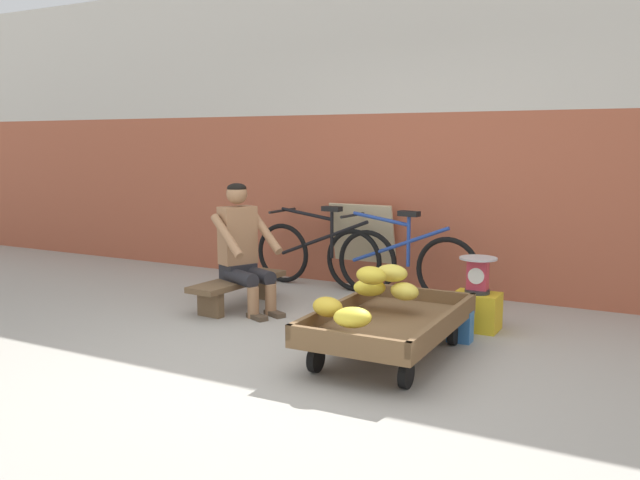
# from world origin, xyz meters

# --- Properties ---
(ground_plane) EXTENTS (80.00, 80.00, 0.00)m
(ground_plane) POSITION_xyz_m (0.00, 0.00, 0.00)
(ground_plane) COLOR #A39E93
(back_wall) EXTENTS (16.00, 0.30, 3.25)m
(back_wall) POSITION_xyz_m (0.00, 2.79, 1.63)
(back_wall) COLOR #A35138
(back_wall) RESTS_ON ground
(banana_cart) EXTENTS (0.85, 1.45, 0.36)m
(banana_cart) POSITION_xyz_m (0.51, 0.51, 0.24)
(banana_cart) COLOR brown
(banana_cart) RESTS_ON ground
(banana_pile) EXTENTS (0.58, 1.11, 0.26)m
(banana_pile) POSITION_xyz_m (0.38, 0.50, 0.47)
(banana_pile) COLOR yellow
(banana_pile) RESTS_ON banana_cart
(low_bench) EXTENTS (0.37, 1.12, 0.27)m
(low_bench) POSITION_xyz_m (-1.26, 1.21, 0.20)
(low_bench) COLOR brown
(low_bench) RESTS_ON ground
(vendor_seated) EXTENTS (0.74, 0.63, 1.14)m
(vendor_seated) POSITION_xyz_m (-1.18, 1.17, 0.57)
(vendor_seated) COLOR #9E704C
(vendor_seated) RESTS_ON ground
(plastic_crate) EXTENTS (0.36, 0.28, 0.30)m
(plastic_crate) POSITION_xyz_m (0.86, 1.51, 0.15)
(plastic_crate) COLOR gold
(plastic_crate) RESTS_ON ground
(weighing_scale) EXTENTS (0.30, 0.30, 0.29)m
(weighing_scale) POSITION_xyz_m (0.86, 1.51, 0.45)
(weighing_scale) COLOR #28282D
(weighing_scale) RESTS_ON plastic_crate
(bicycle_near_left) EXTENTS (1.66, 0.48, 0.86)m
(bicycle_near_left) POSITION_xyz_m (-0.97, 2.33, 0.35)
(bicycle_near_left) COLOR black
(bicycle_near_left) RESTS_ON ground
(bicycle_far_left) EXTENTS (1.66, 0.48, 0.86)m
(bicycle_far_left) POSITION_xyz_m (-0.11, 2.27, 0.35)
(bicycle_far_left) COLOR black
(bicycle_far_left) RESTS_ON ground
(sign_board) EXTENTS (0.70, 0.25, 0.88)m
(sign_board) POSITION_xyz_m (-0.63, 2.60, 0.44)
(sign_board) COLOR #C6B289
(sign_board) RESTS_ON ground
(shopping_bag) EXTENTS (0.18, 0.12, 0.24)m
(shopping_bag) POSITION_xyz_m (0.85, 1.12, 0.12)
(shopping_bag) COLOR #3370B7
(shopping_bag) RESTS_ON ground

